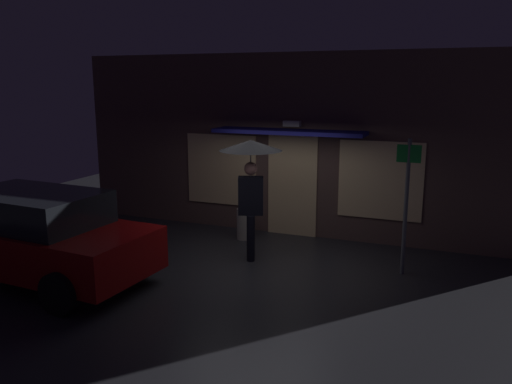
{
  "coord_description": "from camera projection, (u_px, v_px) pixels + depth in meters",
  "views": [
    {
      "loc": [
        3.38,
        -8.31,
        3.31
      ],
      "look_at": [
        -0.1,
        0.33,
        1.32
      ],
      "focal_mm": 36.23,
      "sensor_mm": 36.0,
      "label": 1
    }
  ],
  "objects": [
    {
      "name": "ground_plane",
      "position": [
        255.0,
        266.0,
        9.47
      ],
      "size": [
        18.0,
        18.0,
        0.0
      ],
      "primitive_type": "plane",
      "color": "#26262B"
    },
    {
      "name": "street_sign_post",
      "position": [
        406.0,
        199.0,
        8.81
      ],
      "size": [
        0.4,
        0.07,
        2.38
      ],
      "color": "#595B60",
      "rests_on": "ground"
    },
    {
      "name": "person_with_umbrella",
      "position": [
        251.0,
        166.0,
        9.47
      ],
      "size": [
        1.16,
        1.16,
        2.28
      ],
      "rotation": [
        0.0,
        0.0,
        -2.79
      ],
      "color": "black",
      "rests_on": "ground"
    },
    {
      "name": "building_facade",
      "position": [
        295.0,
        146.0,
        11.18
      ],
      "size": [
        10.35,
        1.0,
        3.92
      ],
      "color": "brown",
      "rests_on": "ground"
    },
    {
      "name": "parked_car",
      "position": [
        33.0,
        235.0,
        8.73
      ],
      "size": [
        4.36,
        2.16,
        1.52
      ],
      "rotation": [
        0.0,
        0.0,
        -0.06
      ],
      "color": "maroon",
      "rests_on": "ground"
    },
    {
      "name": "sidewalk_bollard",
      "position": [
        244.0,
        224.0,
        11.03
      ],
      "size": [
        0.29,
        0.29,
        0.67
      ],
      "primitive_type": "cylinder",
      "color": "#B2A899",
      "rests_on": "ground"
    }
  ]
}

